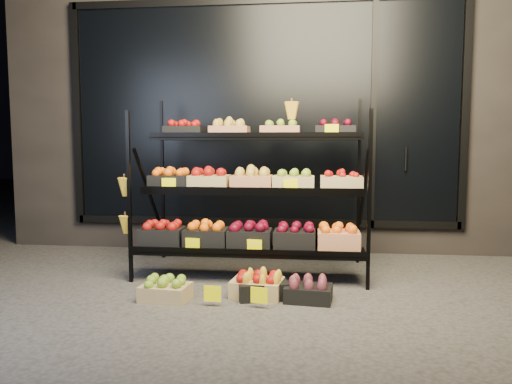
# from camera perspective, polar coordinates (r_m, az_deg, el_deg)

# --- Properties ---
(ground) EXTENTS (24.00, 24.00, 0.00)m
(ground) POSITION_cam_1_polar(r_m,az_deg,el_deg) (4.19, -1.46, -11.33)
(ground) COLOR #514F4C
(ground) RESTS_ON ground
(building) EXTENTS (6.00, 2.08, 3.50)m
(building) POSITION_cam_1_polar(r_m,az_deg,el_deg) (6.61, 1.68, 10.17)
(building) COLOR #2D2826
(building) RESTS_ON ground
(display_rack) EXTENTS (2.18, 1.02, 1.73)m
(display_rack) POSITION_cam_1_polar(r_m,az_deg,el_deg) (4.63, -0.56, 0.22)
(display_rack) COLOR black
(display_rack) RESTS_ON ground
(tag_floor_a) EXTENTS (0.13, 0.01, 0.12)m
(tag_floor_a) POSITION_cam_1_polar(r_m,az_deg,el_deg) (3.83, -4.99, -12.07)
(tag_floor_a) COLOR #FFFB00
(tag_floor_a) RESTS_ON ground
(tag_floor_b) EXTENTS (0.13, 0.01, 0.12)m
(tag_floor_b) POSITION_cam_1_polar(r_m,az_deg,el_deg) (3.78, 0.36, -12.30)
(tag_floor_b) COLOR #FFFB00
(tag_floor_b) RESTS_ON ground
(floor_crate_left) EXTENTS (0.39, 0.30, 0.19)m
(floor_crate_left) POSITION_cam_1_polar(r_m,az_deg,el_deg) (4.02, -10.30, -10.86)
(floor_crate_left) COLOR tan
(floor_crate_left) RESTS_ON ground
(floor_crate_midleft) EXTENTS (0.46, 0.39, 0.20)m
(floor_crate_midleft) POSITION_cam_1_polar(r_m,az_deg,el_deg) (4.03, 0.73, -10.64)
(floor_crate_midleft) COLOR black
(floor_crate_midleft) RESTS_ON ground
(floor_crate_midright) EXTENTS (0.43, 0.34, 0.20)m
(floor_crate_midright) POSITION_cam_1_polar(r_m,az_deg,el_deg) (4.05, 0.13, -10.56)
(floor_crate_midright) COLOR tan
(floor_crate_midright) RESTS_ON ground
(floor_crate_right) EXTENTS (0.38, 0.30, 0.19)m
(floor_crate_right) POSITION_cam_1_polar(r_m,az_deg,el_deg) (3.95, 6.02, -11.09)
(floor_crate_right) COLOR black
(floor_crate_right) RESTS_ON ground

